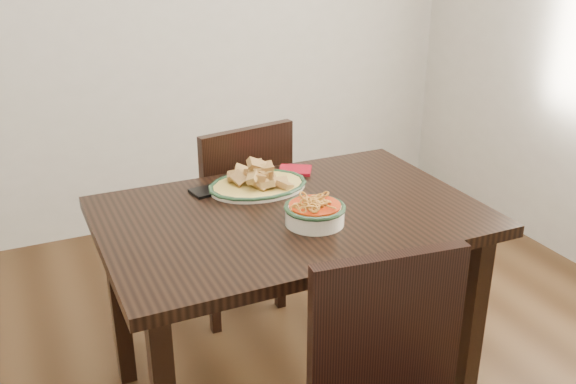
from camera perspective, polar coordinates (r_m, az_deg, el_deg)
name	(u,v)px	position (r m, az deg, el deg)	size (l,w,h in m)	color
dining_table	(290,236)	(2.18, 0.22, -3.92)	(1.25, 0.83, 0.75)	black
chair_far	(236,210)	(2.76, -4.69, -1.58)	(0.49, 0.49, 0.89)	black
fish_plate	(258,177)	(2.30, -2.71, 1.34)	(0.36, 0.28, 0.11)	beige
noodle_bowl	(315,211)	(2.03, 2.40, -1.70)	(0.20, 0.20, 0.08)	silver
smartphone	(215,189)	(2.31, -6.54, 0.24)	(0.17, 0.09, 0.01)	black
napkin	(295,170)	(2.47, 0.64, 1.95)	(0.12, 0.10, 0.01)	maroon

